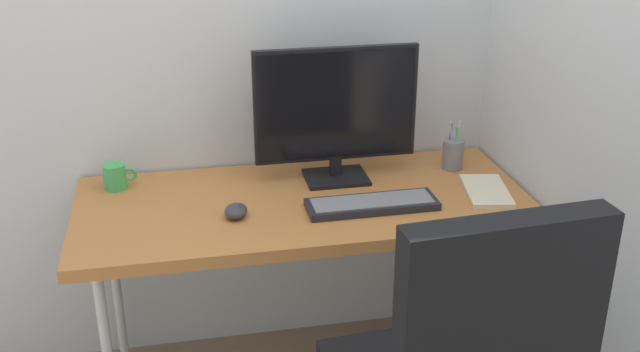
% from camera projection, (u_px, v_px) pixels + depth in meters
% --- Properties ---
extents(desk, '(1.40, 0.62, 0.70)m').
position_uv_depth(desk, '(304.00, 212.00, 2.35)').
color(desk, '#B27038').
rests_on(desk, ground_plane).
extents(monitor, '(0.53, 0.16, 0.44)m').
position_uv_depth(monitor, '(336.00, 110.00, 2.39)').
color(monitor, black).
rests_on(monitor, desk).
extents(keyboard, '(0.40, 0.13, 0.03)m').
position_uv_depth(keyboard, '(372.00, 204.00, 2.26)').
color(keyboard, black).
rests_on(keyboard, desk).
extents(mouse, '(0.09, 0.10, 0.04)m').
position_uv_depth(mouse, '(236.00, 211.00, 2.21)').
color(mouse, '#333338').
rests_on(mouse, desk).
extents(pen_holder, '(0.07, 0.07, 0.17)m').
position_uv_depth(pen_holder, '(453.00, 154.00, 2.53)').
color(pen_holder, slate).
rests_on(pen_holder, desk).
extents(notebook, '(0.17, 0.25, 0.02)m').
position_uv_depth(notebook, '(486.00, 191.00, 2.36)').
color(notebook, beige).
rests_on(notebook, desk).
extents(coffee_mug, '(0.11, 0.07, 0.08)m').
position_uv_depth(coffee_mug, '(115.00, 176.00, 2.39)').
color(coffee_mug, '#3FAD59').
rests_on(coffee_mug, desk).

